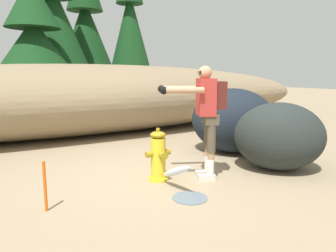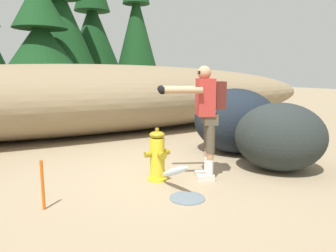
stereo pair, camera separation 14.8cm
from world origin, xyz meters
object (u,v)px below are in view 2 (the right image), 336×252
Objects in this scene: utility_worker at (205,108)px; survey_stake at (43,185)px; boulder_large at (235,121)px; boulder_mid at (280,137)px; fire_hydrant at (157,156)px.

utility_worker is 2.43m from survey_stake.
survey_stake is (-2.30, 0.02, -0.78)m from utility_worker.
boulder_large reaches higher than survey_stake.
boulder_mid is at bearing -96.75° from boulder_large.
fire_hydrant is at bearing -160.94° from boulder_large.
boulder_large is 1.29m from boulder_mid.
fire_hydrant reaches higher than survey_stake.
boulder_mid is (1.33, -0.24, -0.52)m from utility_worker.
survey_stake is at bearing -164.94° from boulder_large.
fire_hydrant is 1.32× the size of survey_stake.
utility_worker is at bearing -0.45° from survey_stake.
survey_stake is at bearing 24.95° from utility_worker.
fire_hydrant is 1.01m from utility_worker.
boulder_large reaches higher than fire_hydrant.
survey_stake is at bearing -170.30° from fire_hydrant.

